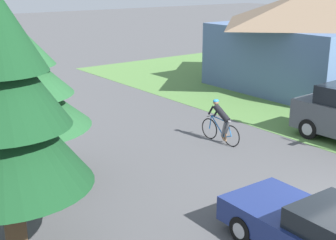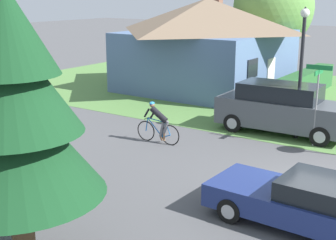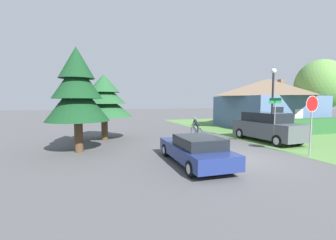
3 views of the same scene
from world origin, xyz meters
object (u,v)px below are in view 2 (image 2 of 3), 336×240
(cottage_house, at_px, (207,42))
(sedan_left_lane, at_px, (314,204))
(conifer_tall_near, at_px, (12,108))
(parked_suv_right, at_px, (282,109))
(cyclist, at_px, (158,123))
(deciduous_tree_right, at_px, (273,8))
(street_lamp, at_px, (302,57))
(street_name_sign, at_px, (317,91))

(cottage_house, relative_size, sedan_left_lane, 1.89)
(conifer_tall_near, bearing_deg, cottage_house, 19.31)
(sedan_left_lane, bearing_deg, cottage_house, -50.18)
(cottage_house, xyz_separation_m, conifer_tall_near, (-18.08, -6.33, 0.69))
(parked_suv_right, bearing_deg, conifer_tall_near, 85.32)
(cyclist, distance_m, deciduous_tree_right, 15.83)
(sedan_left_lane, distance_m, street_lamp, 7.60)
(parked_suv_right, bearing_deg, cyclist, 46.45)
(parked_suv_right, relative_size, street_lamp, 1.04)
(cyclist, bearing_deg, street_name_sign, -152.16)
(cottage_house, height_order, cyclist, cottage_house)
(sedan_left_lane, distance_m, conifer_tall_near, 6.85)
(sedan_left_lane, bearing_deg, conifer_tall_near, 51.97)
(cyclist, bearing_deg, deciduous_tree_right, -84.85)
(street_lamp, bearing_deg, parked_suv_right, 68.11)
(sedan_left_lane, distance_m, cyclist, 7.46)
(cottage_house, distance_m, deciduous_tree_right, 5.88)
(street_lamp, relative_size, conifer_tall_near, 0.88)
(street_name_sign, bearing_deg, parked_suv_right, 60.72)
(cyclist, xyz_separation_m, street_name_sign, (2.78, -4.78, 1.26))
(parked_suv_right, xyz_separation_m, street_name_sign, (-0.86, -1.53, 1.01))
(cottage_house, height_order, street_lamp, cottage_house)
(deciduous_tree_right, bearing_deg, cyclist, -172.51)
(sedan_left_lane, height_order, cyclist, cyclist)
(street_lamp, distance_m, conifer_tall_near, 11.59)
(cottage_house, relative_size, cyclist, 4.97)
(parked_suv_right, bearing_deg, sedan_left_lane, 114.56)
(cottage_house, bearing_deg, parked_suv_right, -131.90)
(parked_suv_right, distance_m, conifer_tall_near, 12.04)
(parked_suv_right, xyz_separation_m, deciduous_tree_right, (11.63, 5.26, 3.43))
(cyclist, bearing_deg, sedan_left_lane, 151.37)
(cyclist, relative_size, street_lamp, 0.38)
(cyclist, bearing_deg, cottage_house, -72.01)
(cyclist, relative_size, conifer_tall_near, 0.33)
(parked_suv_right, xyz_separation_m, conifer_tall_near, (-11.80, 0.59, 2.32))
(sedan_left_lane, xyz_separation_m, deciduous_tree_right, (18.57, 8.70, 3.78))
(sedan_left_lane, relative_size, deciduous_tree_right, 0.68)
(cottage_house, xyz_separation_m, sedan_left_lane, (-13.23, -10.37, -1.98))
(sedan_left_lane, relative_size, cyclist, 2.63)
(cyclist, relative_size, street_name_sign, 0.63)
(parked_suv_right, height_order, conifer_tall_near, conifer_tall_near)
(street_lamp, xyz_separation_m, street_name_sign, (-0.57, -0.82, -1.06))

